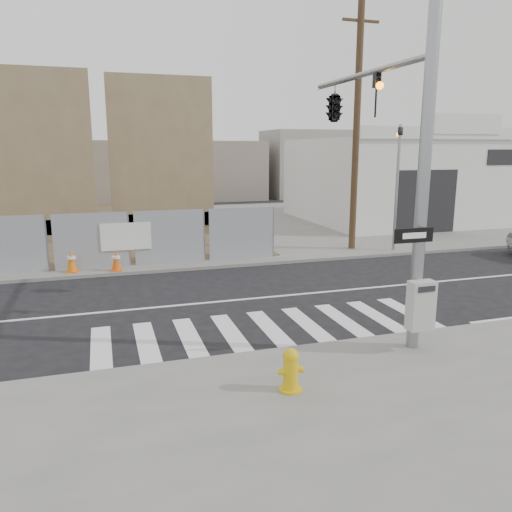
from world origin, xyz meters
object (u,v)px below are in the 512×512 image
object	(u,v)px
fire_hydrant	(291,370)
traffic_cone_c	(72,261)
signal_pole	(359,131)
auto_shop	(405,179)
traffic_cone_d	(116,261)

from	to	relation	value
fire_hydrant	traffic_cone_c	xyz separation A→B (m)	(-4.14, 10.48, -0.00)
signal_pole	auto_shop	world-z (taller)	signal_pole
fire_hydrant	signal_pole	bearing A→B (deg)	68.97
fire_hydrant	traffic_cone_d	size ratio (longest dim) A/B	1.05
fire_hydrant	traffic_cone_c	bearing A→B (deg)	130.77
signal_pole	auto_shop	distance (m)	19.04
signal_pole	auto_shop	xyz separation A→B (m)	(11.50, 15.01, -2.25)
traffic_cone_c	traffic_cone_d	distance (m)	1.52
auto_shop	traffic_cone_d	xyz separation A→B (m)	(-17.41, -8.66, -2.05)
fire_hydrant	traffic_cone_d	world-z (taller)	fire_hydrant
auto_shop	traffic_cone_d	bearing A→B (deg)	-153.56
signal_pole	traffic_cone_c	bearing A→B (deg)	138.14
auto_shop	fire_hydrant	distance (m)	24.04
auto_shop	traffic_cone_d	distance (m)	19.55
auto_shop	fire_hydrant	xyz separation A→B (m)	(-14.77, -18.86, -2.02)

